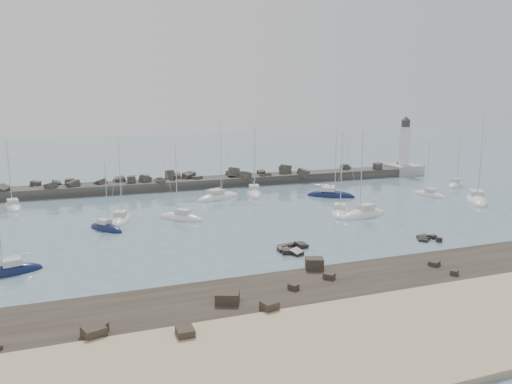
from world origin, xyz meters
The scene contains 20 objects.
ground centered at (0.00, 0.00, 0.00)m, with size 400.00×400.00×0.00m, color slate.
sand_strip centered at (0.00, -32.00, 0.00)m, with size 140.00×14.00×1.00m, color tan.
rock_shelf centered at (0.12, -22.02, 0.02)m, with size 140.00×12.42×1.86m.
rock_cluster_near centered at (-4.35, -8.85, 0.10)m, with size 4.19×4.39×1.39m.
rock_cluster_far centered at (13.72, -10.80, 0.02)m, with size 3.14×2.87×1.37m.
breakwater centered at (-7.75, 38.02, 0.33)m, with size 115.00×7.01×5.37m.
lighthouse centered at (47.00, 38.00, 3.09)m, with size 7.00×7.00×14.60m.
sailboat_1 centered at (-37.61, 29.11, 0.14)m, with size 3.97×8.13×12.40m.
sailboat_2 centered at (-34.97, -5.94, 0.14)m, with size 6.96×3.88×10.73m.
sailboat_3 centered at (-21.71, 13.61, 0.13)m, with size 4.69×8.42×12.73m.
sailboat_4 centered at (-3.43, 24.83, 0.14)m, with size 9.92×6.85×15.07m.
sailboat_5 centered at (-13.20, 11.48, 0.14)m, with size 6.93×6.92×11.91m.
sailboat_6 centered at (4.05, 26.00, 0.15)m, with size 4.98×9.23×14.05m.
sailboat_7 centered at (11.21, 6.43, 0.14)m, with size 6.99×8.71×13.67m.
sailboat_8 centered at (16.69, 19.21, 0.15)m, with size 8.77×7.48×14.09m.
sailboat_9 centered at (13.48, 3.29, 0.16)m, with size 9.25×4.53×14.18m.
sailboat_10 centered at (34.35, 13.40, 0.13)m, with size 3.61×7.17×10.94m.
sailboat_11 centered at (38.44, 5.91, 0.15)m, with size 8.74×10.34×16.46m.
sailboat_12 centered at (46.82, 20.17, 0.15)m, with size 7.43×6.02×11.91m.
sailboat_13 centered at (-24.25, 9.00, 0.14)m, with size 5.13×6.43×10.31m.
Camera 1 is at (-28.55, -60.85, 17.67)m, focal length 35.00 mm.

